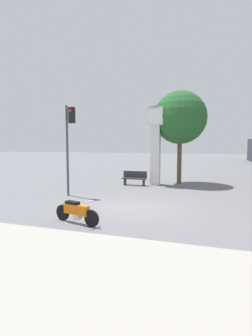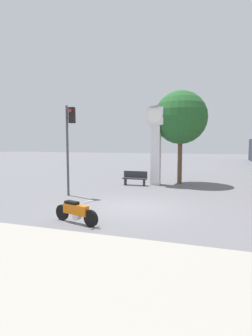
{
  "view_description": "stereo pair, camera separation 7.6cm",
  "coord_description": "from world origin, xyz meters",
  "px_view_note": "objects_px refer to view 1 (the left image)",
  "views": [
    {
      "loc": [
        3.01,
        -10.63,
        2.76
      ],
      "look_at": [
        -0.98,
        1.73,
        1.52
      ],
      "focal_mm": 28.0,
      "sensor_mm": 36.0,
      "label": 1
    },
    {
      "loc": [
        3.08,
        -10.61,
        2.76
      ],
      "look_at": [
        -0.98,
        1.73,
        1.52
      ],
      "focal_mm": 28.0,
      "sensor_mm": 36.0,
      "label": 2
    }
  ],
  "objects_px": {
    "street_tree": "(180,118)",
    "bench": "(135,178)",
    "motorcycle": "(76,212)",
    "clock_tower": "(156,132)",
    "traffic_light": "(69,135)"
  },
  "relations": [
    {
      "from": "clock_tower",
      "to": "street_tree",
      "type": "xyz_separation_m",
      "value": [
        1.47,
        0.94,
        0.99
      ]
    },
    {
      "from": "motorcycle",
      "to": "traffic_light",
      "type": "height_order",
      "value": "traffic_light"
    },
    {
      "from": "motorcycle",
      "to": "clock_tower",
      "type": "bearing_deg",
      "value": 100.43
    },
    {
      "from": "street_tree",
      "to": "clock_tower",
      "type": "bearing_deg",
      "value": -147.37
    },
    {
      "from": "clock_tower",
      "to": "street_tree",
      "type": "relative_size",
      "value": 0.84
    },
    {
      "from": "bench",
      "to": "motorcycle",
      "type": "bearing_deg",
      "value": -87.45
    },
    {
      "from": "traffic_light",
      "to": "street_tree",
      "type": "relative_size",
      "value": 0.75
    },
    {
      "from": "motorcycle",
      "to": "street_tree",
      "type": "height_order",
      "value": "street_tree"
    },
    {
      "from": "motorcycle",
      "to": "street_tree",
      "type": "xyz_separation_m",
      "value": [
        2.32,
        10.23,
        4.05
      ]
    },
    {
      "from": "motorcycle",
      "to": "bench",
      "type": "bearing_deg",
      "value": 108.23
    },
    {
      "from": "clock_tower",
      "to": "street_tree",
      "type": "height_order",
      "value": "street_tree"
    },
    {
      "from": "motorcycle",
      "to": "clock_tower",
      "type": "relative_size",
      "value": 0.36
    },
    {
      "from": "street_tree",
      "to": "bench",
      "type": "xyz_separation_m",
      "value": [
        -2.7,
        -1.65,
        -3.97
      ]
    },
    {
      "from": "motorcycle",
      "to": "traffic_light",
      "type": "relative_size",
      "value": 0.4
    },
    {
      "from": "bench",
      "to": "clock_tower",
      "type": "bearing_deg",
      "value": 29.89
    }
  ]
}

